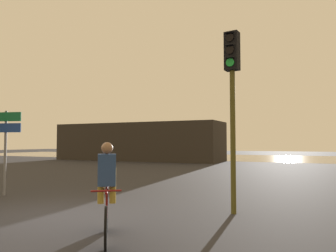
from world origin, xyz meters
name	(u,v)px	position (x,y,z in m)	size (l,w,h in m)	color
ground_plane	(49,217)	(0.00, 0.00, 0.00)	(120.00, 120.00, 0.00)	#28282D
water_strip	(266,158)	(0.00, 30.75, 0.00)	(80.00, 16.00, 0.01)	gray
distant_building	(137,142)	(-9.95, 20.75, 1.69)	(15.71, 4.00, 3.39)	#2D2823
traffic_light_near_right	(232,86)	(3.52, 2.04, 2.92)	(0.35, 0.36, 4.19)	#4C4719
direction_sign_post	(5,137)	(-3.45, 1.60, 1.79)	(1.07, 0.30, 2.60)	slate
cyclist	(107,190)	(2.07, -0.81, 0.82)	(1.01, 1.43, 1.62)	black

